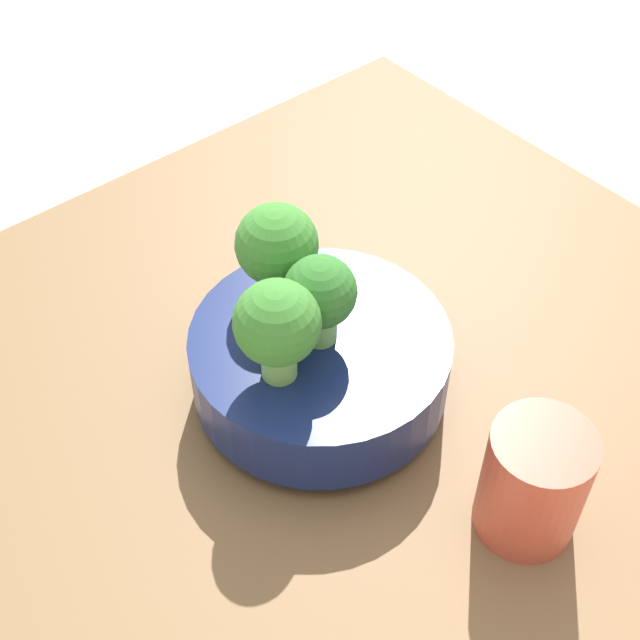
{
  "coord_description": "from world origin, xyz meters",
  "views": [
    {
      "loc": [
        -0.34,
        0.29,
        0.64
      ],
      "look_at": [
        0.03,
        -0.02,
        0.12
      ],
      "focal_mm": 50.0,
      "sensor_mm": 36.0,
      "label": 1
    }
  ],
  "objects": [
    {
      "name": "broccoli_floret_center",
      "position": [
        0.03,
        -0.02,
        0.15
      ],
      "size": [
        0.06,
        0.06,
        0.08
      ],
      "color": "#7AB256",
      "rests_on": "bowl"
    },
    {
      "name": "bowl",
      "position": [
        0.03,
        -0.02,
        0.07
      ],
      "size": [
        0.22,
        0.22,
        0.07
      ],
      "color": "navy",
      "rests_on": "table"
    },
    {
      "name": "table",
      "position": [
        0.0,
        0.0,
        0.02
      ],
      "size": [
        0.82,
        0.88,
        0.03
      ],
      "color": "brown",
      "rests_on": "ground_plane"
    },
    {
      "name": "cup",
      "position": [
        -0.17,
        -0.06,
        0.08
      ],
      "size": [
        0.08,
        0.08,
        0.1
      ],
      "color": "#C64C38",
      "rests_on": "table"
    },
    {
      "name": "broccoli_floret_back",
      "position": [
        0.02,
        0.03,
        0.16
      ],
      "size": [
        0.07,
        0.07,
        0.09
      ],
      "color": "#7AB256",
      "rests_on": "bowl"
    },
    {
      "name": "broccoli_floret_right",
      "position": [
        0.09,
        -0.02,
        0.16
      ],
      "size": [
        0.07,
        0.07,
        0.09
      ],
      "color": "#6BA34C",
      "rests_on": "bowl"
    },
    {
      "name": "ground_plane",
      "position": [
        0.0,
        0.0,
        0.0
      ],
      "size": [
        6.0,
        6.0,
        0.0
      ],
      "primitive_type": "plane",
      "color": "beige"
    }
  ]
}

